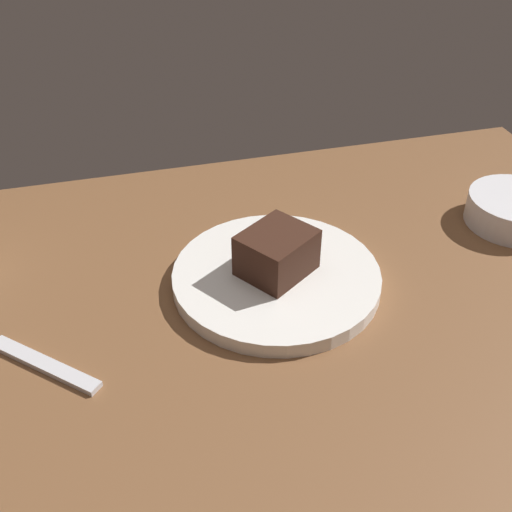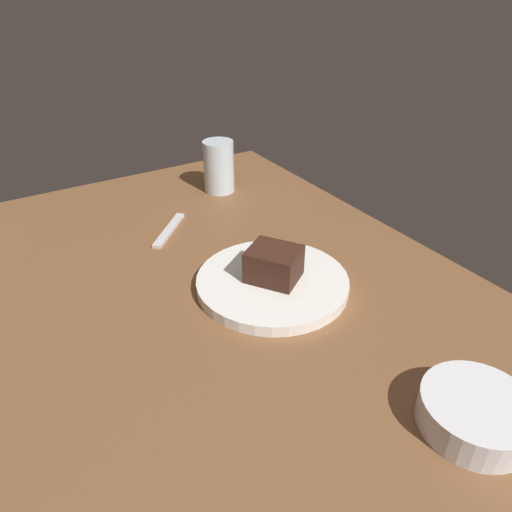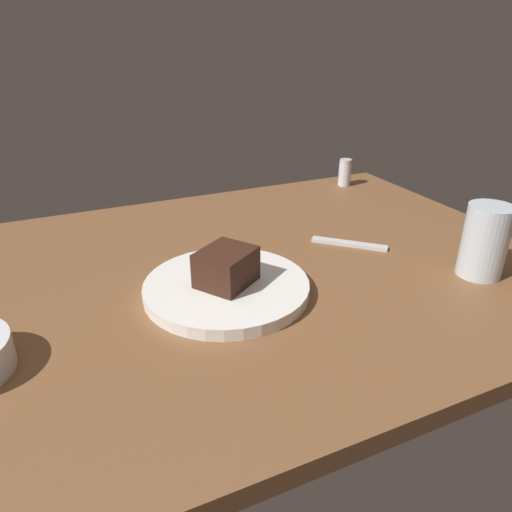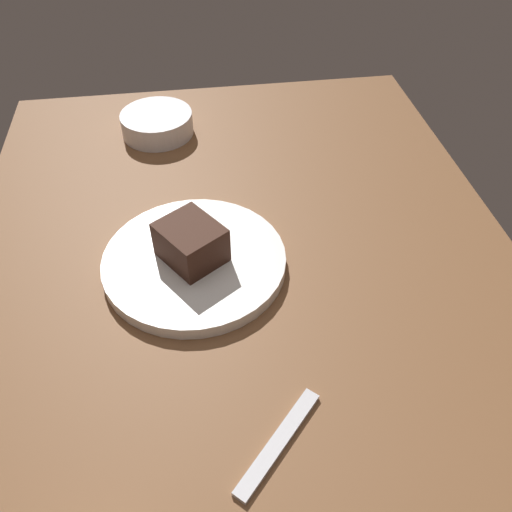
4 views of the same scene
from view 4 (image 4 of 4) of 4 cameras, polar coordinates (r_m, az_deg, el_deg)
The scene contains 5 objects.
dining_table at distance 77.78cm, azimuth -0.83°, elevation -3.54°, with size 120.00×84.00×3.00cm, color brown.
dessert_plate at distance 78.62cm, azimuth -6.63°, elevation -0.60°, with size 26.98×26.98×2.01cm, color white.
chocolate_cake_slice at distance 75.97cm, azimuth -7.03°, elevation 1.47°, with size 8.69×7.50×5.76cm, color #381E14.
side_bowl at distance 108.61cm, azimuth -10.60°, elevation 13.85°, with size 13.89×13.89×4.35cm, color silver.
dessert_spoon at distance 62.37cm, azimuth 2.16°, elevation -19.46°, with size 15.00×1.80×0.70cm, color silver.
Camera 4 is at (-51.55, 6.44, 59.39)cm, focal length 37.13 mm.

